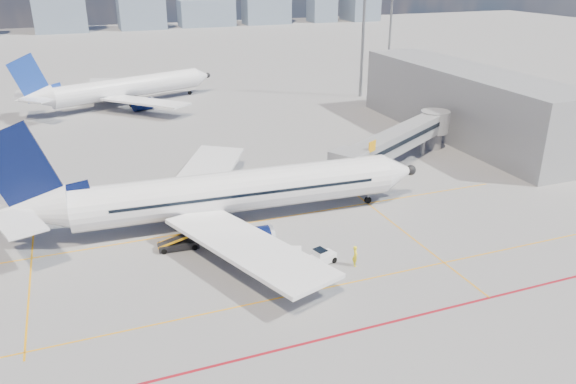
% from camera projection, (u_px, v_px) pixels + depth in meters
% --- Properties ---
extents(ground, '(420.00, 420.00, 0.00)m').
position_uv_depth(ground, '(272.00, 260.00, 49.97)').
color(ground, gray).
rests_on(ground, ground).
extents(apron_markings, '(90.00, 35.12, 0.01)m').
position_uv_depth(apron_markings, '(281.00, 282.00, 46.40)').
color(apron_markings, orange).
rests_on(apron_markings, ground).
extents(jet_bridge, '(23.55, 15.78, 6.30)m').
position_uv_depth(jet_bridge, '(402.00, 139.00, 70.96)').
color(jet_bridge, gray).
rests_on(jet_bridge, ground).
extents(terminal_block, '(10.00, 42.00, 10.00)m').
position_uv_depth(terminal_block, '(465.00, 103.00, 83.79)').
color(terminal_block, gray).
rests_on(terminal_block, ground).
extents(floodlight_mast_ne, '(3.20, 0.61, 25.45)m').
position_uv_depth(floodlight_mast_ne, '(364.00, 24.00, 104.85)').
color(floodlight_mast_ne, slate).
rests_on(floodlight_mast_ne, ground).
extents(floodlight_mast_far, '(3.20, 0.61, 25.45)m').
position_uv_depth(floodlight_mast_far, '(392.00, 7.00, 144.02)').
color(floodlight_mast_far, slate).
rests_on(floodlight_mast_far, ground).
extents(main_aircraft, '(43.01, 37.45, 12.54)m').
position_uv_depth(main_aircraft, '(221.00, 194.00, 55.71)').
color(main_aircraft, white).
rests_on(main_aircraft, ground).
extents(second_aircraft, '(36.46, 30.97, 11.05)m').
position_uv_depth(second_aircraft, '(121.00, 89.00, 101.41)').
color(second_aircraft, white).
rests_on(second_aircraft, ground).
extents(baggage_tug, '(2.40, 1.86, 1.49)m').
position_uv_depth(baggage_tug, '(322.00, 256.00, 49.03)').
color(baggage_tug, white).
rests_on(baggage_tug, ground).
extents(cargo_dolly, '(4.38, 3.15, 2.20)m').
position_uv_depth(cargo_dolly, '(279.00, 261.00, 47.38)').
color(cargo_dolly, black).
rests_on(cargo_dolly, ground).
extents(belt_loader, '(5.30, 1.69, 2.14)m').
position_uv_depth(belt_loader, '(180.00, 243.00, 51.65)').
color(belt_loader, black).
rests_on(belt_loader, ground).
extents(ramp_worker, '(0.65, 0.80, 1.90)m').
position_uv_depth(ramp_worker, '(355.00, 256.00, 48.65)').
color(ramp_worker, yellow).
rests_on(ramp_worker, ground).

